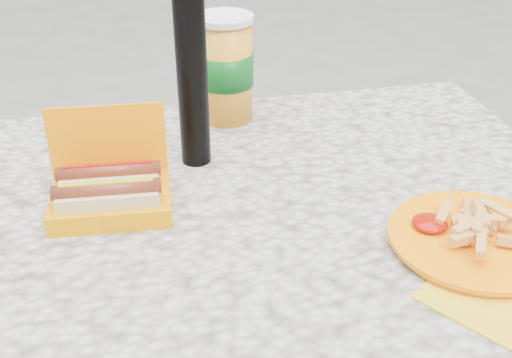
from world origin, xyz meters
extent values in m
cube|color=beige|center=(0.00, 0.00, 0.72)|extent=(1.20, 0.80, 0.05)
cylinder|color=black|center=(0.50, 0.30, 0.35)|extent=(0.07, 0.07, 0.70)
cube|color=#FF8400|center=(-0.15, 0.03, 0.77)|extent=(0.18, 0.13, 0.03)
cube|color=#FF8400|center=(-0.14, 0.09, 0.84)|extent=(0.18, 0.03, 0.11)
cube|color=#D5C386|center=(-0.15, 0.00, 0.78)|extent=(0.15, 0.05, 0.04)
cylinder|color=brown|center=(-0.15, 0.00, 0.81)|extent=(0.16, 0.03, 0.02)
cylinder|color=#B8AF0D|center=(-0.15, 0.00, 0.82)|extent=(0.13, 0.02, 0.01)
cube|color=#D5C386|center=(-0.14, 0.05, 0.78)|extent=(0.15, 0.05, 0.04)
cylinder|color=brown|center=(-0.14, 0.05, 0.81)|extent=(0.16, 0.03, 0.02)
cylinder|color=#950C00|center=(-0.14, 0.05, 0.82)|extent=(0.13, 0.02, 0.01)
cylinder|color=#FF8400|center=(0.35, -0.16, 0.76)|extent=(0.23, 0.23, 0.01)
cylinder|color=#FF8400|center=(0.35, -0.16, 0.76)|extent=(0.24, 0.24, 0.01)
cube|color=#E9BB4E|center=(0.37, -0.14, 0.77)|extent=(0.05, 0.05, 0.01)
cube|color=#E9BB4E|center=(0.33, -0.17, 0.79)|extent=(0.06, 0.03, 0.01)
cube|color=#E9BB4E|center=(0.33, -0.21, 0.79)|extent=(0.04, 0.06, 0.01)
cube|color=#E9BB4E|center=(0.35, -0.15, 0.77)|extent=(0.05, 0.05, 0.01)
cube|color=#E9BB4E|center=(0.32, -0.16, 0.78)|extent=(0.03, 0.06, 0.01)
cube|color=#E9BB4E|center=(0.38, -0.14, 0.79)|extent=(0.01, 0.06, 0.01)
cube|color=#E9BB4E|center=(0.34, -0.16, 0.79)|extent=(0.06, 0.01, 0.01)
cube|color=#E9BB4E|center=(0.35, -0.16, 0.78)|extent=(0.04, 0.06, 0.01)
cube|color=#E9BB4E|center=(0.37, -0.14, 0.78)|extent=(0.02, 0.06, 0.02)
cube|color=#E9BB4E|center=(0.32, -0.12, 0.78)|extent=(0.05, 0.05, 0.02)
cube|color=#E9BB4E|center=(0.39, -0.15, 0.79)|extent=(0.04, 0.06, 0.01)
cube|color=#E9BB4E|center=(0.36, -0.12, 0.77)|extent=(0.04, 0.06, 0.01)
cube|color=#E9BB4E|center=(0.32, -0.18, 0.78)|extent=(0.06, 0.02, 0.01)
cube|color=#E9BB4E|center=(0.36, -0.15, 0.79)|extent=(0.03, 0.06, 0.01)
cube|color=#E9BB4E|center=(0.35, -0.16, 0.79)|extent=(0.04, 0.05, 0.01)
cube|color=#E9BB4E|center=(0.35, -0.17, 0.77)|extent=(0.04, 0.06, 0.01)
ellipsoid|color=#950C00|center=(0.29, -0.13, 0.77)|extent=(0.05, 0.05, 0.02)
cube|color=red|center=(0.35, -0.15, 0.78)|extent=(0.08, 0.08, 0.00)
cylinder|color=orange|center=(0.08, 0.32, 0.85)|extent=(0.10, 0.10, 0.19)
cylinder|color=#095517|center=(0.08, 0.32, 0.85)|extent=(0.11, 0.11, 0.06)
cylinder|color=white|center=(0.08, 0.32, 0.95)|extent=(0.11, 0.11, 0.01)
camera|label=1|loc=(-0.10, -0.81, 1.28)|focal=45.00mm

